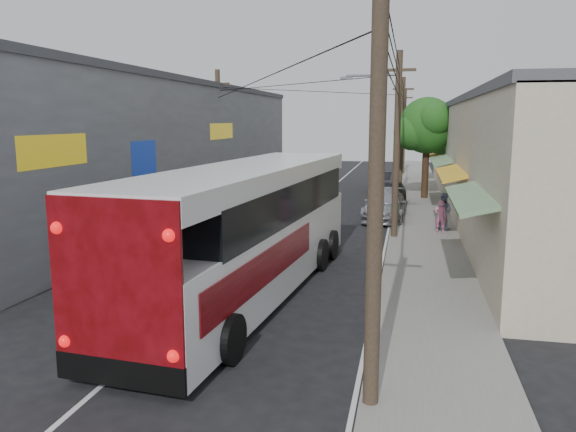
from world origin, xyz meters
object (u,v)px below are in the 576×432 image
at_px(coach_bus, 250,228).
at_px(parked_car_mid, 389,193).
at_px(pedestrian_far, 443,211).
at_px(jeepney, 191,254).
at_px(parked_suv, 385,205).
at_px(parked_car_far, 381,181).
at_px(pedestrian_near, 440,216).

height_order(coach_bus, parked_car_mid, coach_bus).
bearing_deg(pedestrian_far, jeepney, 74.49).
bearing_deg(coach_bus, pedestrian_far, 65.86).
height_order(coach_bus, parked_suv, coach_bus).
distance_m(jeepney, parked_suv, 13.37).
xyz_separation_m(parked_car_mid, parked_car_far, (-0.80, 7.32, -0.09)).
relative_size(parked_car_mid, pedestrian_near, 3.10).
relative_size(parked_car_mid, pedestrian_far, 2.67).
xyz_separation_m(coach_bus, parked_car_mid, (3.39, 18.69, -1.21)).
height_order(parked_suv, pedestrian_far, pedestrian_far).
xyz_separation_m(parked_suv, pedestrian_far, (2.77, -2.84, 0.23)).
bearing_deg(parked_car_mid, pedestrian_far, -64.57).
distance_m(jeepney, pedestrian_near, 11.96).
xyz_separation_m(jeepney, parked_car_mid, (6.00, 16.84, 0.13)).
bearing_deg(parked_suv, pedestrian_far, -42.81).
bearing_deg(pedestrian_far, parked_suv, -17.34).
bearing_deg(parked_car_far, coach_bus, -92.85).
bearing_deg(parked_suv, parked_car_far, 96.69).
height_order(parked_car_far, pedestrian_near, pedestrian_near).
distance_m(jeepney, pedestrian_far, 12.65).
relative_size(coach_bus, parked_car_mid, 2.96).
height_order(jeepney, parked_car_far, parked_car_far).
height_order(coach_bus, pedestrian_far, coach_bus).
relative_size(jeepney, parked_car_mid, 1.03).
xyz_separation_m(parked_suv, parked_car_far, (-0.80, 12.21, -0.05)).
relative_size(parked_car_mid, parked_car_far, 1.09).
height_order(parked_suv, pedestrian_near, pedestrian_near).
bearing_deg(jeepney, pedestrian_near, 36.09).
relative_size(jeepney, parked_car_far, 1.12).
bearing_deg(parked_car_far, pedestrian_far, -73.82).
bearing_deg(pedestrian_near, parked_suv, -43.85).
relative_size(jeepney, pedestrian_near, 3.19).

